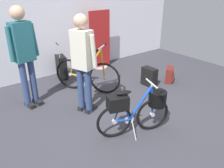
# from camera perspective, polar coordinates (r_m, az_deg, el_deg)

# --- Properties ---
(ground_plane) EXTENTS (7.44, 7.44, 0.00)m
(ground_plane) POSITION_cam_1_polar(r_m,az_deg,el_deg) (3.77, 2.16, -8.22)
(ground_plane) COLOR #38383F
(back_wall) EXTENTS (7.44, 0.10, 2.61)m
(back_wall) POSITION_cam_1_polar(r_m,az_deg,el_deg) (5.36, -15.36, 15.87)
(back_wall) COLOR silver
(back_wall) RESTS_ON ground_plane
(floor_banner_stand) EXTENTS (0.60, 0.36, 1.44)m
(floor_banner_stand) POSITION_cam_1_polar(r_m,az_deg,el_deg) (5.70, -3.10, 10.30)
(floor_banner_stand) COLOR #B7B7BC
(floor_banner_stand) RESTS_ON ground_plane
(folding_bike_foreground) EXTENTS (1.07, 0.56, 0.79)m
(folding_bike_foreground) POSITION_cam_1_polar(r_m,az_deg,el_deg) (3.20, 6.50, -6.08)
(folding_bike_foreground) COLOR black
(folding_bike_foreground) RESTS_ON ground_plane
(display_bike_left) EXTENTS (0.83, 1.15, 0.96)m
(display_bike_left) POSITION_cam_1_polar(r_m,az_deg,el_deg) (4.50, -6.41, 2.49)
(display_bike_left) COLOR black
(display_bike_left) RESTS_ON ground_plane
(visitor_near_wall) EXTENTS (0.53, 0.32, 1.73)m
(visitor_near_wall) POSITION_cam_1_polar(r_m,az_deg,el_deg) (4.00, -21.65, 7.73)
(visitor_near_wall) COLOR navy
(visitor_near_wall) RESTS_ON ground_plane
(visitor_browsing) EXTENTS (0.35, 0.51, 1.64)m
(visitor_browsing) POSITION_cam_1_polar(r_m,az_deg,el_deg) (3.55, -7.46, 6.18)
(visitor_browsing) COLOR navy
(visitor_browsing) RESTS_ON ground_plane
(rolling_suitcase) EXTENTS (0.25, 0.39, 0.83)m
(rolling_suitcase) POSITION_cam_1_polar(r_m,az_deg,el_deg) (5.23, -12.81, 4.33)
(rolling_suitcase) COLOR black
(rolling_suitcase) RESTS_ON ground_plane
(backpack_on_floor) EXTENTS (0.20, 0.34, 0.40)m
(backpack_on_floor) POSITION_cam_1_polar(r_m,az_deg,el_deg) (4.85, 9.54, 1.83)
(backpack_on_floor) COLOR black
(backpack_on_floor) RESTS_ON ground_plane
(handbag_on_floor) EXTENTS (0.35, 0.30, 0.33)m
(handbag_on_floor) POSITION_cam_1_polar(r_m,az_deg,el_deg) (5.13, 14.52, 2.28)
(handbag_on_floor) COLOR maroon
(handbag_on_floor) RESTS_ON ground_plane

